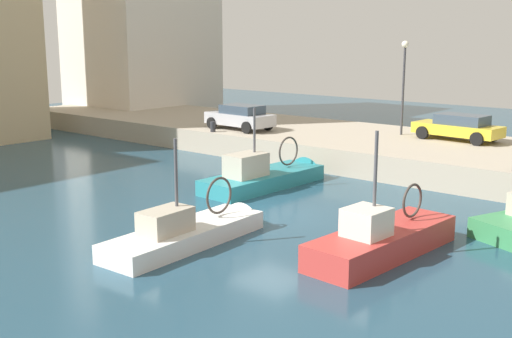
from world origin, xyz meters
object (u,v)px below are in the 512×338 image
object	(u,v)px
parked_car_silver	(240,117)
fishing_boat_teal	(269,182)
fishing_boat_red	(388,250)
mooring_bollard_north	(213,127)
quay_streetlamp	(404,72)
parked_car_yellow	(459,127)
fishing_boat_white	(194,238)

from	to	relation	value
parked_car_silver	fishing_boat_teal	bearing A→B (deg)	-130.20
fishing_boat_red	mooring_bollard_north	distance (m)	17.39
parked_car_silver	quay_streetlamp	distance (m)	9.04
fishing_boat_teal	parked_car_silver	distance (m)	8.70
parked_car_silver	mooring_bollard_north	distance (m)	1.75
parked_car_yellow	quay_streetlamp	xyz separation A→B (m)	(-0.12, 3.04, 2.58)
fishing_boat_white	fishing_boat_teal	bearing A→B (deg)	22.13
fishing_boat_white	fishing_boat_red	bearing A→B (deg)	-60.31
fishing_boat_teal	parked_car_yellow	bearing A→B (deg)	-23.58
parked_car_silver	quay_streetlamp	size ratio (longest dim) A/B	0.83
mooring_bollard_north	quay_streetlamp	distance (m)	10.41
parked_car_yellow	quay_streetlamp	size ratio (longest dim) A/B	0.90
fishing_boat_white	mooring_bollard_north	distance (m)	15.18
fishing_boat_white	parked_car_silver	size ratio (longest dim) A/B	1.63
quay_streetlamp	parked_car_silver	bearing A→B (deg)	117.76
fishing_boat_red	quay_streetlamp	xyz separation A→B (m)	(14.02, 6.97, 4.35)
fishing_boat_teal	parked_car_yellow	xyz separation A→B (m)	(9.65, -4.21, 1.74)
fishing_boat_teal	parked_car_silver	size ratio (longest dim) A/B	1.69
parked_car_yellow	quay_streetlamp	distance (m)	3.99
fishing_boat_white	parked_car_silver	distance (m)	16.13
parked_car_yellow	fishing_boat_red	bearing A→B (deg)	-164.46
fishing_boat_teal	quay_streetlamp	xyz separation A→B (m)	(9.54, -1.18, 4.32)
quay_streetlamp	fishing_boat_white	bearing A→B (deg)	-173.82
fishing_boat_teal	fishing_boat_white	xyz separation A→B (m)	(-7.41, -3.01, -0.03)
fishing_boat_teal	parked_car_silver	world-z (taller)	fishing_boat_teal
fishing_boat_white	quay_streetlamp	bearing A→B (deg)	6.18
quay_streetlamp	fishing_boat_red	bearing A→B (deg)	-153.58
fishing_boat_white	mooring_bollard_north	world-z (taller)	fishing_boat_white
parked_car_yellow	parked_car_silver	world-z (taller)	parked_car_silver
parked_car_yellow	quay_streetlamp	world-z (taller)	quay_streetlamp
mooring_bollard_north	fishing_boat_white	bearing A→B (deg)	-138.31
mooring_bollard_north	quay_streetlamp	xyz separation A→B (m)	(5.65, -8.22, 2.98)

